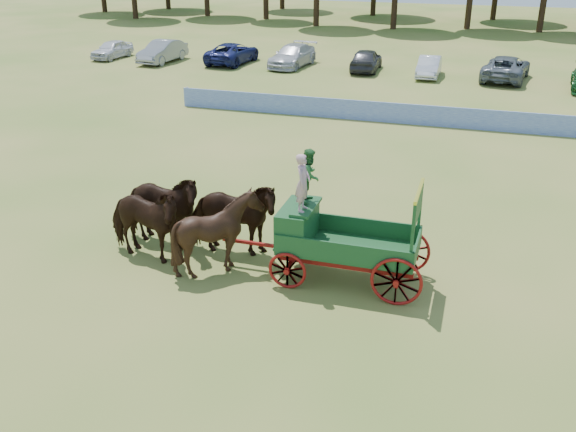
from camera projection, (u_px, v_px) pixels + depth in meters
The scene contains 8 objects.
ground at pixel (368, 304), 17.14m from camera, with size 160.00×160.00×0.00m, color olive.
horse_lead_left at pixel (143, 223), 19.02m from camera, with size 1.31×2.88×2.43m, color black.
horse_lead_right at pixel (161, 209), 19.98m from camera, with size 1.31×2.88×2.43m, color black.
horse_wheel_left at pixel (218, 233), 18.37m from camera, with size 1.97×2.21×2.44m, color black.
horse_wheel_right at pixel (232, 218), 19.33m from camera, with size 1.31×2.88×2.43m, color black.
farm_dray at pixel (324, 224), 17.90m from camera, with size 6.00×2.00×3.76m.
sponsor_banner at pixel (415, 115), 32.91m from camera, with size 26.00×0.08×1.05m, color #1F40AC.
parked_cars at pixel (388, 63), 44.65m from camera, with size 46.96×7.24×1.60m.
Camera 1 is at (2.30, -14.68, 9.12)m, focal length 40.00 mm.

